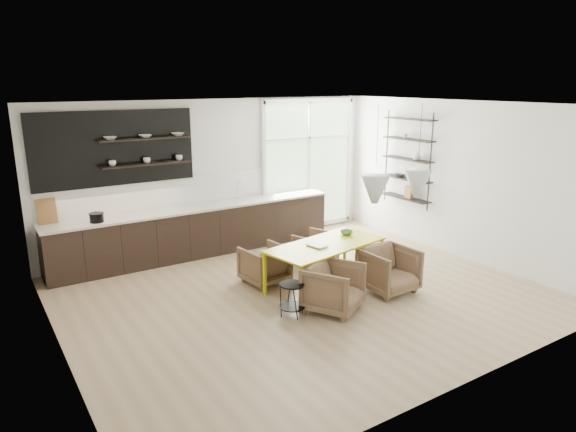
# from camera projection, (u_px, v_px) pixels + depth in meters

# --- Properties ---
(room) EXTENTS (7.02, 6.01, 2.91)m
(room) POSITION_uv_depth(u_px,v_px,m) (296.00, 187.00, 8.86)
(room) COLOR tan
(room) RESTS_ON ground
(kitchen_run) EXTENTS (5.54, 0.69, 2.75)m
(kitchen_run) POSITION_uv_depth(u_px,v_px,m) (193.00, 224.00, 9.71)
(kitchen_run) COLOR black
(kitchen_run) RESTS_ON ground
(right_shelving) EXTENTS (0.26, 1.22, 1.90)m
(right_shelving) POSITION_uv_depth(u_px,v_px,m) (408.00, 162.00, 10.33)
(right_shelving) COLOR black
(right_shelving) RESTS_ON ground
(dining_table) EXTENTS (2.10, 1.22, 0.72)m
(dining_table) POSITION_uv_depth(u_px,v_px,m) (326.00, 247.00, 8.16)
(dining_table) COLOR #BABC0B
(dining_table) RESTS_ON ground
(armchair_back_left) EXTENTS (0.74, 0.75, 0.62)m
(armchair_back_left) POSITION_uv_depth(u_px,v_px,m) (265.00, 264.00, 8.42)
(armchair_back_left) COLOR olive
(armchair_back_left) RESTS_ON ground
(armchair_back_right) EXTENTS (0.83, 0.84, 0.60)m
(armchair_back_right) POSITION_uv_depth(u_px,v_px,m) (315.00, 249.00, 9.25)
(armchair_back_right) COLOR olive
(armchair_back_right) RESTS_ON ground
(armchair_front_left) EXTENTS (1.02, 1.03, 0.69)m
(armchair_front_left) POSITION_uv_depth(u_px,v_px,m) (333.00, 288.00, 7.39)
(armchair_front_left) COLOR olive
(armchair_front_left) RESTS_ON ground
(armchair_front_right) EXTENTS (0.77, 0.79, 0.71)m
(armchair_front_right) POSITION_uv_depth(u_px,v_px,m) (389.00, 270.00, 8.06)
(armchair_front_right) COLOR olive
(armchair_front_right) RESTS_ON ground
(wire_stool) EXTENTS (0.38, 0.38, 0.48)m
(wire_stool) POSITION_uv_depth(u_px,v_px,m) (292.00, 295.00, 7.23)
(wire_stool) COLOR black
(wire_stool) RESTS_ON ground
(table_book) EXTENTS (0.28, 0.34, 0.03)m
(table_book) POSITION_uv_depth(u_px,v_px,m) (312.00, 247.00, 7.96)
(table_book) COLOR white
(table_book) RESTS_ON dining_table
(table_bowl) EXTENTS (0.27, 0.27, 0.06)m
(table_bowl) POSITION_uv_depth(u_px,v_px,m) (346.00, 233.00, 8.65)
(table_bowl) COLOR #487A4D
(table_bowl) RESTS_ON dining_table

